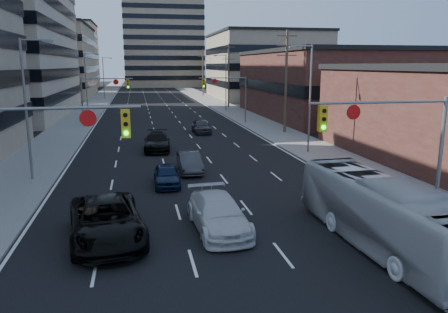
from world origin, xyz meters
name	(u,v)px	position (x,y,z in m)	size (l,w,h in m)	color
road_surface	(148,89)	(0.00, 130.00, 0.01)	(18.00, 300.00, 0.02)	black
sidewalk_left	(110,89)	(-11.50, 130.00, 0.07)	(5.00, 300.00, 0.15)	slate
sidewalk_right	(185,89)	(11.50, 130.00, 0.07)	(5.00, 300.00, 0.15)	slate
office_left_far	(46,62)	(-24.00, 100.00, 8.00)	(20.00, 30.00, 16.00)	gray
storefront_right_mid	(331,85)	(24.00, 50.00, 4.50)	(20.00, 30.00, 9.00)	#472119
office_right_far	(264,67)	(25.00, 88.00, 7.00)	(22.00, 28.00, 14.00)	gray
apartment_tower	(161,1)	(6.00, 150.00, 29.00)	(26.00, 26.00, 58.00)	gray
bg_block_left	(57,57)	(-28.00, 140.00, 10.00)	(24.00, 24.00, 20.00)	#ADA089
bg_block_right	(248,69)	(32.00, 130.00, 6.00)	(22.00, 22.00, 12.00)	gray
signal_near_left	(36,147)	(-7.45, 8.00, 4.33)	(6.59, 0.33, 6.00)	slate
signal_near_right	(392,135)	(7.45, 8.00, 4.33)	(6.59, 0.33, 6.00)	slate
signal_far_left	(102,91)	(-7.68, 45.00, 4.30)	(6.09, 0.33, 6.00)	slate
signal_far_right	(228,90)	(7.68, 45.00, 4.30)	(6.09, 0.33, 6.00)	slate
utility_pole_block	(286,80)	(12.20, 36.00, 5.78)	(2.20, 0.28, 11.00)	#4C3D2D
utility_pole_midblock	(229,74)	(12.20, 66.00, 5.78)	(2.20, 0.28, 11.00)	#4C3D2D
utility_pole_distant	(203,72)	(12.20, 96.00, 5.78)	(2.20, 0.28, 11.00)	#4C3D2D
streetlight_left_near	(28,103)	(-10.34, 20.00, 5.05)	(2.03, 0.22, 9.00)	slate
streetlight_left_mid	(87,82)	(-10.34, 55.00, 5.05)	(2.03, 0.22, 9.00)	slate
streetlight_left_far	(104,76)	(-10.34, 90.00, 5.05)	(2.03, 0.22, 9.00)	slate
streetlight_right_near	(308,94)	(10.34, 25.00, 5.05)	(2.03, 0.22, 9.00)	slate
streetlight_right_far	(225,80)	(10.34, 60.00, 5.05)	(2.03, 0.22, 9.00)	slate
black_pickup	(106,220)	(-5.13, 8.95, 0.89)	(2.95, 6.41, 1.78)	black
white_van	(218,214)	(-0.22, 9.17, 0.79)	(2.21, 5.43, 1.58)	silver
transit_bus	(381,213)	(6.00, 6.05, 1.45)	(2.44, 10.44, 2.91)	#BEBEBE
sedan_blue	(167,175)	(-2.00, 17.23, 0.66)	(1.57, 3.90, 1.33)	#0D1935
sedan_grey_center	(190,162)	(-0.18, 20.39, 0.70)	(1.47, 4.22, 1.39)	#343436
sedan_black_far	(157,142)	(-2.03, 28.87, 0.79)	(2.21, 5.43, 1.57)	black
sedan_grey_right	(201,126)	(3.24, 38.04, 0.77)	(1.81, 4.49, 1.53)	#373739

